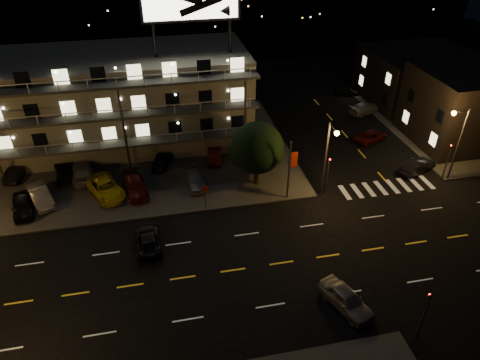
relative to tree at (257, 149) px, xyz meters
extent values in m
plane|color=black|center=(-2.57, -11.39, -4.17)|extent=(140.00, 140.00, 0.00)
cube|color=#393937|center=(-16.57, 8.61, -4.10)|extent=(44.00, 24.00, 0.15)
cube|color=#393937|center=(27.43, 8.61, -4.10)|extent=(16.00, 24.00, 0.15)
cube|color=gray|center=(-12.57, 12.61, 0.83)|extent=(28.00, 12.00, 10.00)
cube|color=gray|center=(-12.57, 12.61, 6.08)|extent=(28.00, 12.00, 0.50)
cube|color=#393937|center=(-12.57, 5.71, -1.02)|extent=(28.00, 1.80, 0.25)
cube|color=#393937|center=(-12.57, 5.71, 2.18)|extent=(28.00, 1.80, 0.25)
cube|color=#393937|center=(-12.57, 5.71, 5.38)|extent=(28.00, 1.80, 0.25)
cylinder|color=black|center=(-8.57, 10.61, 8.08)|extent=(0.36, 0.36, 3.50)
cylinder|color=black|center=(-0.57, 10.61, 8.08)|extent=(0.36, 0.36, 3.50)
cube|color=black|center=(-4.57, 10.61, 11.83)|extent=(10.20, 0.50, 4.20)
cube|color=beige|center=(-4.57, 10.31, 11.83)|extent=(9.60, 0.06, 3.60)
cube|color=black|center=(27.43, 4.61, 0.08)|extent=(14.00, 10.00, 8.50)
cube|color=black|center=(27.43, 16.61, -0.67)|extent=(14.00, 12.00, 7.00)
cylinder|color=#2D2D30|center=(5.93, -3.09, -0.17)|extent=(0.20, 0.20, 8.00)
cylinder|color=#2D2D30|center=(5.93, -3.89, 3.63)|extent=(0.12, 1.80, 0.12)
sphere|color=gold|center=(5.93, -4.69, 3.53)|extent=(0.44, 0.44, 0.44)
cylinder|color=#2D2D30|center=(19.93, -3.09, -0.17)|extent=(0.20, 0.20, 8.00)
cylinder|color=#2D2D30|center=(19.13, -3.09, 3.63)|extent=(1.80, 0.12, 0.12)
sphere|color=gold|center=(18.33, -3.09, 3.53)|extent=(0.44, 0.44, 0.44)
cylinder|color=#2D2D30|center=(6.43, -2.89, -2.37)|extent=(0.14, 0.14, 3.60)
imported|color=black|center=(6.43, -2.89, -0.07)|extent=(0.20, 0.16, 1.00)
sphere|color=#FF0C0C|center=(6.43, -3.01, -0.17)|extent=(0.14, 0.14, 0.14)
cylinder|color=#2D2D30|center=(6.43, -19.89, -2.37)|extent=(0.14, 0.14, 3.60)
imported|color=black|center=(6.43, -19.89, -0.07)|extent=(0.20, 0.16, 1.00)
sphere|color=#FF0C0C|center=(6.43, -19.77, -0.17)|extent=(0.14, 0.14, 0.14)
cylinder|color=#2D2D30|center=(19.43, -2.89, -2.37)|extent=(0.14, 0.14, 3.60)
imported|color=black|center=(19.43, -2.89, -0.07)|extent=(0.16, 0.20, 1.00)
sphere|color=#FF0C0C|center=(19.31, -2.89, -0.17)|extent=(0.14, 0.14, 0.14)
cylinder|color=#2D2D30|center=(2.43, -2.99, -0.97)|extent=(0.16, 0.16, 6.40)
cube|color=#A21F0B|center=(2.88, -2.99, 0.23)|extent=(0.60, 0.04, 1.60)
cylinder|color=#2D2D30|center=(-5.57, -2.79, -3.07)|extent=(0.08, 0.08, 2.20)
cylinder|color=#A21F0B|center=(-5.57, -2.84, -2.02)|extent=(0.91, 0.04, 0.91)
cylinder|color=black|center=(0.05, -0.01, -2.83)|extent=(0.50, 0.50, 2.39)
sphere|color=black|center=(0.05, -0.01, 0.16)|extent=(5.18, 5.18, 5.18)
sphere|color=black|center=(-1.15, 0.39, -0.44)|extent=(3.19, 3.19, 3.19)
sphere|color=black|center=(1.14, -0.41, -0.24)|extent=(2.99, 2.99, 2.99)
imported|color=black|center=(-22.33, -0.27, -3.28)|extent=(2.71, 4.65, 1.49)
imported|color=gray|center=(-20.98, 1.02, -3.25)|extent=(3.40, 4.95, 1.55)
imported|color=yellow|center=(-14.93, 1.11, -3.26)|extent=(4.60, 6.06, 1.53)
imported|color=#50110B|center=(-12.04, 0.92, -3.31)|extent=(2.88, 5.20, 1.43)
imported|color=gray|center=(-6.08, 0.85, -3.28)|extent=(2.18, 4.51, 1.48)
imported|color=black|center=(-24.15, 6.11, -3.37)|extent=(1.99, 4.12, 1.30)
imported|color=black|center=(-19.20, 5.60, -3.36)|extent=(3.20, 5.12, 1.32)
imported|color=gray|center=(-17.44, 4.74, -3.26)|extent=(2.92, 5.55, 1.53)
imported|color=black|center=(-9.13, 5.73, -3.32)|extent=(2.92, 4.47, 1.42)
imported|color=#50110B|center=(-3.41, 5.60, -3.33)|extent=(2.11, 4.38, 1.39)
imported|color=black|center=(17.51, -1.12, -3.43)|extent=(4.75, 3.21, 1.48)
imported|color=#50110B|center=(15.77, 6.36, -3.55)|extent=(4.95, 3.61, 1.25)
imported|color=gray|center=(18.55, 13.83, -3.46)|extent=(5.29, 3.53, 1.42)
imported|color=black|center=(18.80, 20.37, -3.55)|extent=(3.98, 2.79, 1.26)
imported|color=gray|center=(2.71, -16.54, -3.41)|extent=(3.22, 4.83, 1.53)
imported|color=black|center=(-11.07, -7.11, -3.55)|extent=(2.37, 4.64, 1.25)
camera|label=1|loc=(-8.93, -35.22, 20.71)|focal=32.00mm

